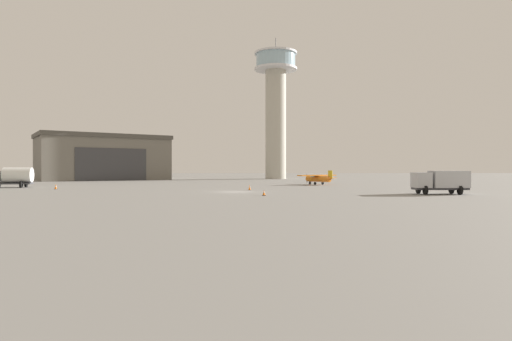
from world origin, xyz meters
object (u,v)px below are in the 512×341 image
object	(u,v)px
truck_box_silver	(441,181)
traffic_cone_mid_apron	(56,187)
airplane_orange	(319,178)
control_tower	(276,101)
traffic_cone_near_left	(250,187)
truck_fuel_tanker_white	(12,176)
traffic_cone_near_right	(264,193)

from	to	relation	value
truck_box_silver	traffic_cone_mid_apron	xyz separation A→B (m)	(-48.00, 13.86, -1.17)
airplane_orange	truck_box_silver	xyz separation A→B (m)	(8.36, -27.91, 0.33)
control_tower	traffic_cone_near_left	size ratio (longest dim) A/B	52.45
truck_fuel_tanker_white	control_tower	bearing A→B (deg)	-139.61
airplane_orange	traffic_cone_near_left	size ratio (longest dim) A/B	10.54
airplane_orange	traffic_cone_near_left	xyz separation A→B (m)	(-12.79, -17.78, -0.82)
truck_box_silver	traffic_cone_near_left	distance (m)	23.48
truck_box_silver	airplane_orange	bearing A→B (deg)	-70.44
truck_fuel_tanker_white	truck_box_silver	xyz separation A→B (m)	(56.74, -19.45, -0.16)
truck_fuel_tanker_white	traffic_cone_mid_apron	world-z (taller)	truck_fuel_tanker_white
traffic_cone_mid_apron	traffic_cone_near_right	bearing A→B (deg)	-28.79
control_tower	truck_fuel_tanker_white	world-z (taller)	control_tower
traffic_cone_near_left	truck_box_silver	bearing A→B (deg)	-25.61
airplane_orange	traffic_cone_near_right	world-z (taller)	airplane_orange
control_tower	airplane_orange	size ratio (longest dim) A/B	4.98
traffic_cone_mid_apron	truck_fuel_tanker_white	bearing A→B (deg)	147.37
airplane_orange	traffic_cone_mid_apron	world-z (taller)	airplane_orange
truck_box_silver	traffic_cone_near_left	bearing A→B (deg)	-22.72
traffic_cone_near_right	traffic_cone_mid_apron	size ratio (longest dim) A/B	0.86
control_tower	traffic_cone_near_right	bearing A→B (deg)	-96.46
traffic_cone_near_right	traffic_cone_mid_apron	distance (m)	31.94
truck_box_silver	traffic_cone_near_left	size ratio (longest dim) A/B	8.09
truck_fuel_tanker_white	truck_box_silver	distance (m)	59.98
traffic_cone_near_left	traffic_cone_near_right	bearing A→B (deg)	-84.43
airplane_orange	control_tower	bearing A→B (deg)	-29.55
truck_box_silver	traffic_cone_mid_apron	bearing A→B (deg)	-13.22
control_tower	traffic_cone_mid_apron	world-z (taller)	control_tower
control_tower	truck_box_silver	xyz separation A→B (m)	(11.86, -70.47, -19.97)
control_tower	airplane_orange	world-z (taller)	control_tower
airplane_orange	truck_box_silver	distance (m)	29.14
truck_fuel_tanker_white	traffic_cone_mid_apron	size ratio (longest dim) A/B	8.79
truck_box_silver	traffic_cone_mid_apron	distance (m)	49.98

